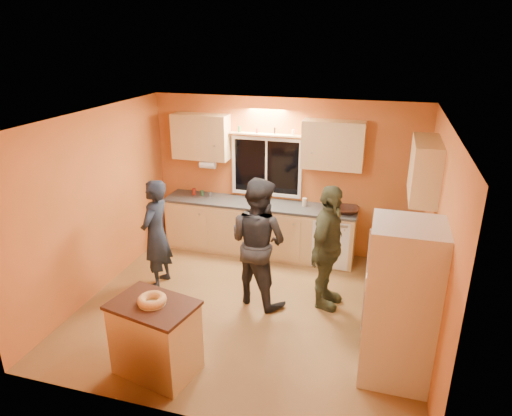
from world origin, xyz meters
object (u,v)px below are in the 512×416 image
(island, at_px, (156,337))
(person_center, at_px, (258,242))
(refrigerator, at_px, (400,303))
(person_left, at_px, (156,234))
(person_right, at_px, (328,248))

(island, xyz_separation_m, person_center, (0.68, 1.71, 0.46))
(refrigerator, distance_m, person_center, 2.11)
(refrigerator, height_order, island, refrigerator)
(island, xyz_separation_m, person_left, (-0.86, 1.72, 0.38))
(island, height_order, person_right, person_right)
(island, xyz_separation_m, person_right, (1.60, 1.85, 0.43))
(person_left, distance_m, person_center, 1.54)
(refrigerator, bearing_deg, person_left, 162.87)
(refrigerator, xyz_separation_m, person_left, (-3.38, 1.04, -0.08))
(refrigerator, bearing_deg, island, -164.95)
(island, relative_size, person_center, 0.56)
(island, distance_m, person_right, 2.48)
(person_left, height_order, person_right, person_right)
(refrigerator, height_order, person_left, refrigerator)
(person_center, height_order, person_right, person_center)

